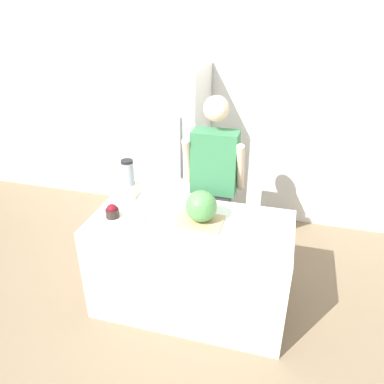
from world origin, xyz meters
The scene contains 10 objects.
ground_plane centered at (0.00, 0.00, 0.00)m, with size 14.00×14.00×0.00m, color #7F6B51.
wall_back centered at (0.00, 2.14, 1.30)m, with size 8.00×0.06×2.60m.
counter_island centered at (0.00, 0.40, 0.44)m, with size 1.64×0.81×0.88m.
refrigerator centered at (-0.59, 1.73, 0.94)m, with size 0.74×0.76×1.87m.
person centered at (0.05, 1.06, 0.91)m, with size 0.56×0.27×1.75m.
cutting_board centered at (0.07, 0.41, 0.89)m, with size 0.39×0.29×0.01m.
watermelon centered at (0.08, 0.43, 1.02)m, with size 0.26×0.26×0.26m.
bowl_cherries centered at (-0.64, 0.30, 0.93)m, with size 0.11×0.11×0.12m.
bowl_cream centered at (-0.43, 0.33, 0.92)m, with size 0.12×0.12×0.10m.
blender centered at (-0.65, 0.68, 1.03)m, with size 0.15×0.15×0.35m.
Camera 1 is at (0.69, -2.07, 2.50)m, focal length 35.00 mm.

